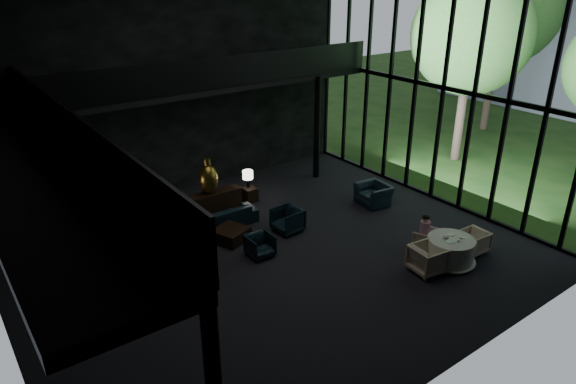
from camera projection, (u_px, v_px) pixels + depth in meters
floor at (275, 254)px, 15.01m from camera, size 14.00×12.00×0.02m
wall_back at (175, 83)px, 17.83m from camera, size 14.00×0.04×8.00m
wall_front at (469, 198)px, 8.98m from camera, size 14.00×0.04×8.00m
curtain_wall at (444, 88)px, 17.17m from camera, size 0.20×12.00×8.00m
mezzanine_left at (25, 171)px, 10.15m from camera, size 2.00×12.00×0.25m
mezzanine_back at (214, 84)px, 17.63m from camera, size 12.00×2.00×0.25m
railing_left at (72, 133)px, 10.45m from camera, size 0.06×12.00×1.00m
railing_back at (228, 71)px, 16.65m from camera, size 12.00×0.06×1.00m
column_nw at (34, 170)px, 15.70m from camera, size 0.24×0.24×4.00m
column_ne at (317, 128)px, 19.76m from camera, size 0.24×0.24×4.00m
tree_near at (472, 35)px, 20.34m from camera, size 4.80×4.80×7.65m
tree_far at (502, 7)px, 24.22m from camera, size 5.60×5.60×8.80m
console at (210, 203)px, 17.41m from camera, size 2.25×0.51×0.71m
bronze_urn at (208, 179)px, 17.07m from camera, size 0.66×0.66×1.24m
side_table_left at (165, 216)px, 16.64m from camera, size 0.53×0.53×0.58m
table_lamp_left at (165, 197)px, 16.24m from camera, size 0.38×0.38×0.63m
side_table_right at (250, 194)px, 18.32m from camera, size 0.45×0.45×0.50m
table_lamp_right at (248, 175)px, 18.12m from camera, size 0.37×0.37×0.63m
sofa at (224, 213)px, 16.52m from camera, size 2.25×0.75×0.87m
lounge_armchair_west at (196, 253)px, 14.48m from camera, size 0.62×0.65×0.61m
lounge_armchair_east at (288, 218)px, 16.12m from camera, size 0.92×0.97×0.95m
lounge_armchair_south at (260, 245)px, 14.79m from camera, size 0.68×0.64×0.69m
window_armchair at (374, 191)px, 17.99m from camera, size 0.86×1.23×1.02m
coffee_table at (231, 235)px, 15.67m from camera, size 1.17×1.17×0.41m
dining_table at (450, 252)px, 14.47m from camera, size 1.49×1.49×0.75m
dining_chair_north at (426, 239)px, 15.17m from camera, size 0.77×0.75×0.63m
dining_chair_east at (474, 241)px, 15.01m from camera, size 0.67×0.71×0.70m
dining_chair_west at (428, 256)px, 13.96m from camera, size 0.99×1.04×0.97m
child at (425, 225)px, 15.03m from camera, size 0.30×0.30×0.65m
plate_a at (450, 241)px, 14.16m from camera, size 0.33×0.33×0.02m
plate_b at (451, 235)px, 14.51m from camera, size 0.25×0.25×0.01m
saucer at (463, 237)px, 14.36m from camera, size 0.17×0.17×0.01m
coffee_cup at (461, 238)px, 14.28m from camera, size 0.10×0.10×0.06m
cereal_bowl at (446, 237)px, 14.31m from camera, size 0.17×0.17×0.09m
cream_pot at (459, 241)px, 14.12m from camera, size 0.08×0.08×0.08m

